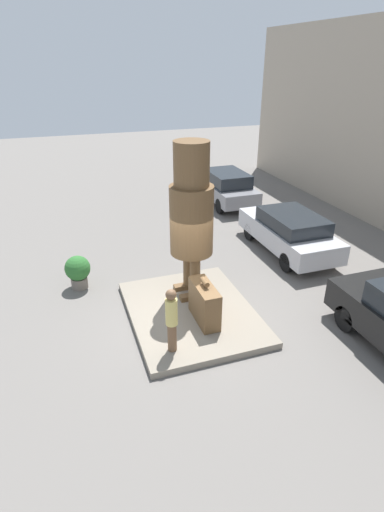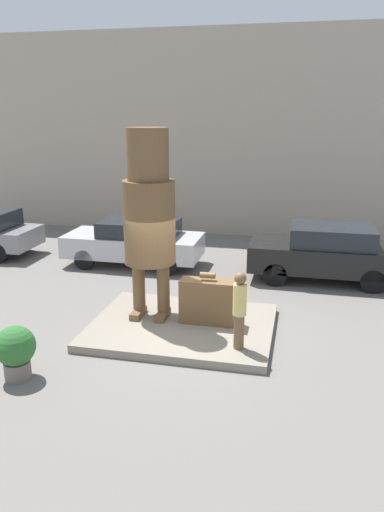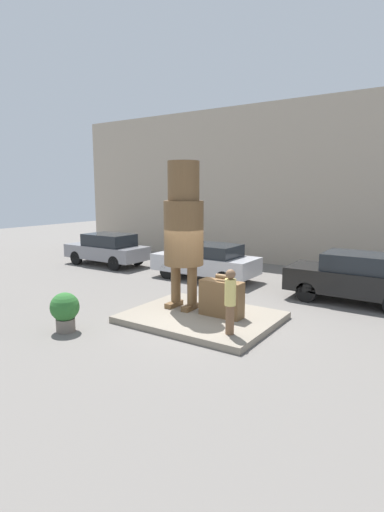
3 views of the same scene
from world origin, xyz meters
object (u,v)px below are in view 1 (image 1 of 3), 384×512
giant_suitcase (204,303)px  planter_pot (78,270)px  statue_figure (191,211)px  parked_car_silver (289,231)px  parked_car_grey (226,186)px  tourist (172,318)px

giant_suitcase → planter_pot: (-3.00, -2.85, -0.11)m
statue_figure → parked_car_silver: (-1.84, 4.22, -1.88)m
giant_suitcase → planter_pot: giant_suitcase is taller
statue_figure → planter_pot: statue_figure is taller
parked_car_grey → parked_car_silver: 5.63m
statue_figure → giant_suitcase: size_ratio=3.49×
statue_figure → parked_car_grey: bearing=150.5°
tourist → parked_car_silver: size_ratio=0.37×
giant_suitcase → tourist: bearing=-52.1°
giant_suitcase → parked_car_silver: 5.38m
parked_car_silver → planter_pot: (0.18, -7.19, -0.20)m
tourist → parked_car_silver: 6.77m
statue_figure → tourist: statue_figure is taller
giant_suitcase → parked_car_silver: bearing=126.3°
statue_figure → planter_pot: bearing=-119.2°
parked_car_grey → planter_pot: (5.81, -7.21, -0.23)m
giant_suitcase → parked_car_grey: bearing=153.7°
giant_suitcase → parked_car_silver: size_ratio=0.28×
parked_car_grey → planter_pot: size_ratio=4.05×
statue_figure → parked_car_grey: (-7.47, 4.23, -1.85)m
tourist → planter_pot: (-3.85, -1.76, -0.48)m
statue_figure → tourist: 2.98m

